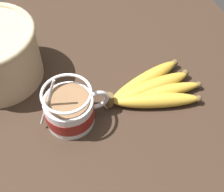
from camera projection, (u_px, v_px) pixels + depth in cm
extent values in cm
cube|color=#332319|center=(89.00, 114.00, 68.96)|extent=(91.17, 91.17, 3.94)
cylinder|color=silver|center=(69.00, 111.00, 63.10)|extent=(9.96, 9.96, 6.62)
cylinder|color=maroon|center=(70.00, 111.00, 63.24)|extent=(10.16, 10.16, 3.14)
torus|color=silver|center=(97.00, 100.00, 63.31)|extent=(5.20, 0.90, 5.20)
cylinder|color=#846042|center=(68.00, 100.00, 60.42)|extent=(8.76, 8.76, 0.40)
torus|color=silver|center=(66.00, 93.00, 58.65)|extent=(9.96, 9.96, 0.60)
cylinder|color=silver|center=(47.00, 103.00, 59.12)|extent=(4.75, 0.50, 12.00)
ellipsoid|color=silver|center=(62.00, 118.00, 64.19)|extent=(3.00, 2.00, 0.80)
cylinder|color=brown|center=(109.00, 100.00, 65.76)|extent=(2.00, 2.00, 3.00)
ellipsoid|color=gold|center=(156.00, 100.00, 66.79)|extent=(18.56, 7.98, 3.31)
sphere|color=brown|center=(198.00, 99.00, 67.09)|extent=(1.49, 1.49, 1.49)
ellipsoid|color=gold|center=(157.00, 93.00, 68.25)|extent=(19.90, 4.29, 2.99)
sphere|color=brown|center=(199.00, 84.00, 69.77)|extent=(1.35, 1.35, 1.35)
ellipsoid|color=gold|center=(150.00, 86.00, 69.13)|extent=(18.75, 5.90, 3.50)
sphere|color=brown|center=(185.00, 73.00, 71.61)|extent=(1.57, 1.57, 1.57)
ellipsoid|color=gold|center=(145.00, 80.00, 70.23)|extent=(18.60, 9.23, 3.41)
sphere|color=brown|center=(175.00, 63.00, 73.68)|extent=(1.53, 1.53, 1.53)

